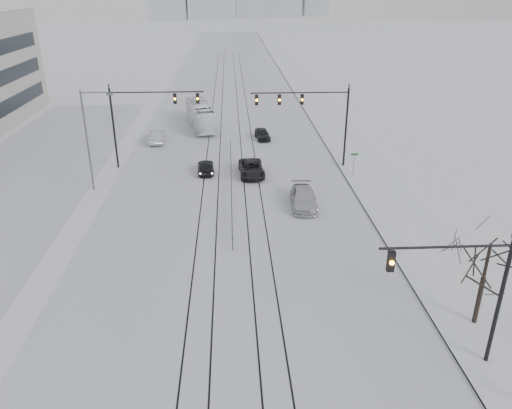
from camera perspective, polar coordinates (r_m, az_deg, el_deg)
name	(u,v)px	position (r m, az deg, el deg)	size (l,w,h in m)	color
road	(230,111)	(74.78, -3.01, 10.63)	(22.00, 260.00, 0.02)	silver
sidewalk_east	(321,109)	(75.96, 7.41, 10.73)	(5.00, 260.00, 0.16)	silver
curb	(304,110)	(75.57, 5.55, 10.73)	(0.10, 260.00, 0.12)	gray
parking_strip	(30,172)	(54.58, -24.41, 3.40)	(14.00, 60.00, 0.03)	silver
tram_rails	(231,153)	(55.50, -2.91, 5.89)	(5.30, 180.00, 0.01)	black
traffic_mast_near	(469,285)	(25.05, 23.19, -8.50)	(6.10, 0.37, 7.00)	black
traffic_mast_ne	(313,111)	(49.78, 6.57, 10.52)	(9.60, 0.37, 8.00)	black
traffic_mast_nw	(143,113)	(50.86, -12.81, 10.15)	(9.10, 0.37, 8.00)	black
street_light_west	(90,134)	(46.07, -18.46, 7.64)	(2.73, 0.25, 9.00)	#595B60
bare_tree	(489,253)	(28.44, 25.07, -5.04)	(4.40, 4.40, 6.10)	black
median_fence	(231,182)	(45.91, -2.85, 2.63)	(0.06, 24.00, 1.00)	black
street_sign	(354,161)	(48.85, 11.14, 4.88)	(0.70, 0.06, 2.40)	#595B60
sedan_sb_inner	(206,167)	(49.57, -5.76, 4.34)	(1.55, 3.86, 1.32)	black
sedan_sb_outer	(157,136)	(60.26, -11.23, 7.66)	(1.60, 4.59, 1.51)	#B4B8BC
sedan_nb_front	(252,169)	(48.67, -0.52, 4.13)	(2.30, 5.00, 1.39)	black
sedan_nb_right	(303,199)	(41.85, 5.44, 0.68)	(2.07, 5.08, 1.48)	silver
sedan_nb_far	(262,134)	(60.49, 0.73, 8.06)	(1.52, 3.78, 1.29)	black
box_truck	(201,116)	(65.86, -6.33, 10.04)	(2.57, 11.00, 3.06)	white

